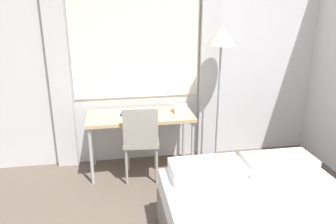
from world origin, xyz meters
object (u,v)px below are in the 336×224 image
at_px(desk_chair, 141,138).
at_px(telephone, 180,108).
at_px(standing_lamp, 221,51).
at_px(desk, 140,119).
at_px(book, 134,113).

distance_m(desk_chair, telephone, 0.61).
relative_size(standing_lamp, telephone, 9.60).
height_order(desk, desk_chair, desk_chair).
xyz_separation_m(desk, standing_lamp, (0.96, 0.02, 0.78)).
distance_m(standing_lamp, book, 1.25).
bearing_deg(desk_chair, desk, 91.51).
bearing_deg(telephone, standing_lamp, -0.62).
height_order(standing_lamp, telephone, standing_lamp).
bearing_deg(desk_chair, standing_lamp, 20.71).
relative_size(desk_chair, book, 2.76).
bearing_deg(standing_lamp, book, 178.67).
distance_m(telephone, book, 0.55).
xyz_separation_m(telephone, book, (-0.55, 0.02, -0.03)).
bearing_deg(standing_lamp, desk_chair, -165.22).
bearing_deg(desk_chair, book, 107.40).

